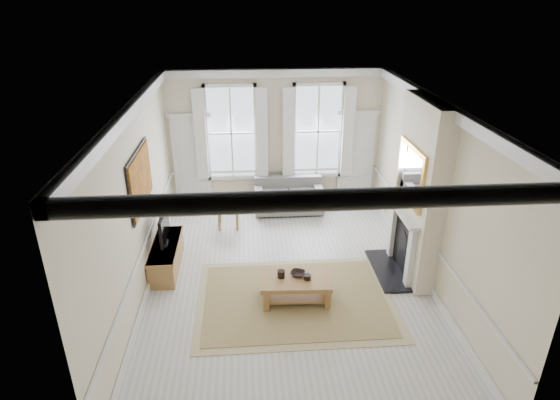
{
  "coord_description": "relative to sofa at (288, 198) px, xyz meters",
  "views": [
    {
      "loc": [
        -0.71,
        -7.42,
        5.09
      ],
      "look_at": [
        -0.07,
        1.0,
        1.25
      ],
      "focal_mm": 30.0,
      "sensor_mm": 36.0,
      "label": 1
    }
  ],
  "objects": [
    {
      "name": "rug",
      "position": [
        -0.22,
        -3.7,
        -0.34
      ],
      "size": [
        3.5,
        2.6,
        0.02
      ],
      "primitive_type": "cube",
      "color": "olive",
      "rests_on": "floor"
    },
    {
      "name": "back_wall",
      "position": [
        -0.3,
        0.49,
        1.35
      ],
      "size": [
        5.2,
        0.0,
        5.2
      ],
      "primitive_type": "plane",
      "rotation": [
        1.57,
        0.0,
        0.0
      ],
      "color": "beige",
      "rests_on": "floor"
    },
    {
      "name": "tv",
      "position": [
        -2.62,
        -2.47,
        0.59
      ],
      "size": [
        0.08,
        0.9,
        0.68
      ],
      "color": "black",
      "rests_on": "tv_stand"
    },
    {
      "name": "bowl",
      "position": [
        -0.17,
        -3.6,
        0.14
      ],
      "size": [
        0.33,
        0.33,
        0.06
      ],
      "primitive_type": "imported",
      "rotation": [
        0.0,
        0.0,
        -0.39
      ],
      "color": "black",
      "rests_on": "coffee_table"
    },
    {
      "name": "mirror",
      "position": [
        1.91,
        -2.91,
        1.7
      ],
      "size": [
        0.06,
        1.26,
        1.06
      ],
      "primitive_type": "cube",
      "color": "gold",
      "rests_on": "chimney_breast"
    },
    {
      "name": "window_left",
      "position": [
        -1.35,
        0.44,
        1.55
      ],
      "size": [
        1.26,
        0.2,
        2.2
      ],
      "primitive_type": null,
      "color": "#B2BCC6",
      "rests_on": "back_wall"
    },
    {
      "name": "coffee_table",
      "position": [
        -0.22,
        -3.7,
        0.03
      ],
      "size": [
        1.26,
        0.77,
        0.46
      ],
      "rotation": [
        0.0,
        0.0,
        -0.05
      ],
      "color": "olive",
      "rests_on": "rug"
    },
    {
      "name": "left_wall",
      "position": [
        -2.9,
        -3.11,
        1.35
      ],
      "size": [
        0.0,
        7.2,
        7.2
      ],
      "primitive_type": "plane",
      "rotation": [
        1.57,
        0.0,
        1.57
      ],
      "color": "beige",
      "rests_on": "floor"
    },
    {
      "name": "floor",
      "position": [
        -0.3,
        -3.11,
        -0.35
      ],
      "size": [
        7.2,
        7.2,
        0.0
      ],
      "primitive_type": "plane",
      "color": "#B7B5AD",
      "rests_on": "ground"
    },
    {
      "name": "door_right",
      "position": [
        1.75,
        0.45,
        0.8
      ],
      "size": [
        0.9,
        0.08,
        2.3
      ],
      "primitive_type": "cube",
      "color": "silver",
      "rests_on": "floor"
    },
    {
      "name": "tv_stand",
      "position": [
        -2.64,
        -2.47,
        -0.08
      ],
      "size": [
        0.49,
        1.51,
        0.54
      ],
      "primitive_type": "cube",
      "color": "olive",
      "rests_on": "floor"
    },
    {
      "name": "right_wall",
      "position": [
        2.3,
        -3.11,
        1.35
      ],
      "size": [
        0.0,
        7.2,
        7.2
      ],
      "primitive_type": "plane",
      "rotation": [
        1.57,
        0.0,
        -1.57
      ],
      "color": "beige",
      "rests_on": "floor"
    },
    {
      "name": "fireplace",
      "position": [
        1.9,
        -2.91,
        0.39
      ],
      "size": [
        0.21,
        1.45,
        1.33
      ],
      "color": "silver",
      "rests_on": "floor"
    },
    {
      "name": "painting",
      "position": [
        -2.86,
        -2.81,
        1.7
      ],
      "size": [
        0.05,
        1.66,
        1.06
      ],
      "primitive_type": "cube",
      "color": "#BF7720",
      "rests_on": "left_wall"
    },
    {
      "name": "door_left",
      "position": [
        -2.35,
        0.45,
        0.8
      ],
      "size": [
        0.9,
        0.08,
        2.3
      ],
      "primitive_type": "cube",
      "color": "silver",
      "rests_on": "floor"
    },
    {
      "name": "ceiling",
      "position": [
        -0.3,
        -3.11,
        3.05
      ],
      "size": [
        7.2,
        7.2,
        0.0
      ],
      "primitive_type": "plane",
      "rotation": [
        3.14,
        0.0,
        0.0
      ],
      "color": "white",
      "rests_on": "back_wall"
    },
    {
      "name": "side_table",
      "position": [
        -1.47,
        -0.76,
        0.14
      ],
      "size": [
        0.64,
        0.64,
        0.6
      ],
      "rotation": [
        0.0,
        0.0,
        0.41
      ],
      "color": "olive",
      "rests_on": "floor"
    },
    {
      "name": "ceramic_pot_a",
      "position": [
        -0.47,
        -3.65,
        0.18
      ],
      "size": [
        0.13,
        0.13,
        0.13
      ],
      "primitive_type": "cylinder",
      "color": "black",
      "rests_on": "coffee_table"
    },
    {
      "name": "sofa",
      "position": [
        0.0,
        0.0,
        0.0
      ],
      "size": [
        1.68,
        0.82,
        0.82
      ],
      "color": "#5A5957",
      "rests_on": "floor"
    },
    {
      "name": "ceramic_pot_b",
      "position": [
        -0.02,
        -3.75,
        0.16
      ],
      "size": [
        0.13,
        0.13,
        0.09
      ],
      "primitive_type": "cylinder",
      "color": "black",
      "rests_on": "coffee_table"
    },
    {
      "name": "chimney_breast",
      "position": [
        2.12,
        -2.91,
        1.35
      ],
      "size": [
        0.35,
        1.7,
        3.38
      ],
      "primitive_type": "cube",
      "color": "beige",
      "rests_on": "floor"
    },
    {
      "name": "hearth",
      "position": [
        1.7,
        -2.91,
        -0.32
      ],
      "size": [
        0.55,
        1.5,
        0.05
      ],
      "primitive_type": "cube",
      "color": "black",
      "rests_on": "floor"
    },
    {
      "name": "window_right",
      "position": [
        0.75,
        0.44,
        1.55
      ],
      "size": [
        1.26,
        0.2,
        2.2
      ],
      "primitive_type": null,
      "color": "#B2BCC6",
      "rests_on": "back_wall"
    }
  ]
}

